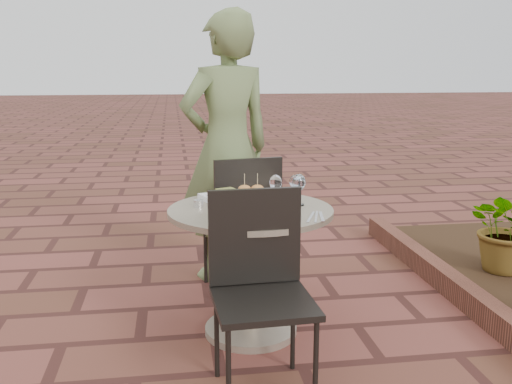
{
  "coord_description": "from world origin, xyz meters",
  "views": [
    {
      "loc": [
        -0.2,
        -2.98,
        1.48
      ],
      "look_at": [
        0.24,
        0.0,
        0.82
      ],
      "focal_mm": 40.0,
      "sensor_mm": 36.0,
      "label": 1
    }
  ],
  "objects": [
    {
      "name": "chair_far",
      "position": [
        0.24,
        0.57,
        0.55
      ],
      "size": [
        0.51,
        0.51,
        0.93
      ],
      "rotation": [
        0.0,
        0.0,
        3.33
      ],
      "color": "black",
      "rests_on": "ground"
    },
    {
      "name": "wine_glass_far",
      "position": [
        0.49,
        0.17,
        0.83
      ],
      "size": [
        0.06,
        0.06,
        0.15
      ],
      "color": "white",
      "rests_on": "cafe_table"
    },
    {
      "name": "plate_salmon",
      "position": [
        0.09,
        0.21,
        0.75
      ],
      "size": [
        0.32,
        0.32,
        0.07
      ],
      "rotation": [
        0.0,
        0.0,
        0.35
      ],
      "color": "white",
      "rests_on": "cafe_table"
    },
    {
      "name": "cutlery_set",
      "position": [
        0.52,
        -0.23,
        0.73
      ],
      "size": [
        0.16,
        0.25,
        0.0
      ],
      "primitive_type": null,
      "rotation": [
        0.0,
        0.0,
        -0.25
      ],
      "color": "silver",
      "rests_on": "cafe_table"
    },
    {
      "name": "cafe_table",
      "position": [
        0.21,
        0.0,
        0.48
      ],
      "size": [
        0.9,
        0.9,
        0.73
      ],
      "color": "gray",
      "rests_on": "ground"
    },
    {
      "name": "plate_tuna",
      "position": [
        0.2,
        -0.15,
        0.74
      ],
      "size": [
        0.27,
        0.27,
        0.03
      ],
      "rotation": [
        0.0,
        0.0,
        0.32
      ],
      "color": "white",
      "rests_on": "cafe_table"
    },
    {
      "name": "diner",
      "position": [
        0.17,
        0.94,
        0.93
      ],
      "size": [
        0.79,
        0.65,
        1.86
      ],
      "primitive_type": "imported",
      "rotation": [
        0.0,
        0.0,
        3.48
      ],
      "color": "#5B6C3B",
      "rests_on": "ground"
    },
    {
      "name": "plate_sliders",
      "position": [
        0.22,
        0.07,
        0.76
      ],
      "size": [
        0.29,
        0.29,
        0.18
      ],
      "rotation": [
        0.0,
        0.0,
        -0.05
      ],
      "color": "white",
      "rests_on": "cafe_table"
    },
    {
      "name": "planter_curb",
      "position": [
        1.6,
        0.3,
        0.07
      ],
      "size": [
        0.12,
        3.0,
        0.15
      ],
      "primitive_type": "cube",
      "color": "brown",
      "rests_on": "ground"
    },
    {
      "name": "potted_plant_a",
      "position": [
        2.13,
        0.59,
        0.38
      ],
      "size": [
        0.69,
        0.63,
        0.64
      ],
      "primitive_type": "imported",
      "rotation": [
        0.0,
        0.0,
        -0.26
      ],
      "color": "#33662D",
      "rests_on": "mulch_bed"
    },
    {
      "name": "wine_glass_mid",
      "position": [
        0.36,
        0.08,
        0.85
      ],
      "size": [
        0.07,
        0.07,
        0.17
      ],
      "color": "white",
      "rests_on": "cafe_table"
    },
    {
      "name": "chair_near",
      "position": [
        0.18,
        -0.53,
        0.55
      ],
      "size": [
        0.46,
        0.46,
        0.93
      ],
      "rotation": [
        0.0,
        0.0,
        0.05
      ],
      "color": "black",
      "rests_on": "ground"
    },
    {
      "name": "steel_ramekin",
      "position": [
        -0.07,
        0.08,
        0.75
      ],
      "size": [
        0.07,
        0.07,
        0.04
      ],
      "primitive_type": "cylinder",
      "rotation": [
        0.0,
        0.0,
        -0.38
      ],
      "color": "silver",
      "rests_on": "cafe_table"
    },
    {
      "name": "wine_glass_right",
      "position": [
        0.48,
        0.04,
        0.85
      ],
      "size": [
        0.07,
        0.07,
        0.18
      ],
      "color": "white",
      "rests_on": "cafe_table"
    },
    {
      "name": "ground",
      "position": [
        0.0,
        0.0,
        0.0
      ],
      "size": [
        60.0,
        60.0,
        0.0
      ],
      "primitive_type": "plane",
      "color": "brown",
      "rests_on": "ground"
    }
  ]
}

